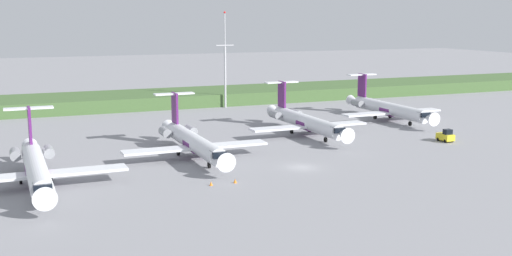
{
  "coord_description": "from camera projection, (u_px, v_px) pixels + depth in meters",
  "views": [
    {
      "loc": [
        -40.34,
        -80.21,
        21.78
      ],
      "look_at": [
        0.0,
        17.48,
        3.0
      ],
      "focal_mm": 44.12,
      "sensor_mm": 36.0,
      "label": 1
    }
  ],
  "objects": [
    {
      "name": "regional_jet_second",
      "position": [
        193.0,
        141.0,
        98.43
      ],
      "size": [
        22.81,
        31.0,
        9.0
      ],
      "color": "silver",
      "rests_on": "ground"
    },
    {
      "name": "regional_jet_third",
      "position": [
        305.0,
        121.0,
        117.27
      ],
      "size": [
        22.81,
        31.0,
        9.0
      ],
      "color": "silver",
      "rests_on": "ground"
    },
    {
      "name": "ground_plane",
      "position": [
        231.0,
        133.0,
        119.27
      ],
      "size": [
        500.0,
        500.0,
        0.0
      ],
      "primitive_type": "plane",
      "color": "gray"
    },
    {
      "name": "antenna_mast",
      "position": [
        225.0,
        68.0,
        151.0
      ],
      "size": [
        4.4,
        0.5,
        22.99
      ],
      "color": "#B2B2B7",
      "rests_on": "ground"
    },
    {
      "name": "grass_berm",
      "position": [
        172.0,
        98.0,
        158.3
      ],
      "size": [
        320.0,
        20.0,
        3.07
      ],
      "primitive_type": "cube",
      "color": "#426033",
      "rests_on": "ground"
    },
    {
      "name": "safety_cone_front_marker",
      "position": [
        211.0,
        183.0,
        82.07
      ],
      "size": [
        0.44,
        0.44,
        0.55
      ],
      "primitive_type": "cone",
      "color": "orange",
      "rests_on": "ground"
    },
    {
      "name": "safety_cone_mid_marker",
      "position": [
        235.0,
        181.0,
        83.35
      ],
      "size": [
        0.44,
        0.44,
        0.55
      ],
      "primitive_type": "cone",
      "color": "orange",
      "rests_on": "ground"
    },
    {
      "name": "baggage_tug",
      "position": [
        446.0,
        136.0,
        110.78
      ],
      "size": [
        1.72,
        3.2,
        2.3
      ],
      "color": "yellow",
      "rests_on": "ground"
    },
    {
      "name": "regional_jet_fourth",
      "position": [
        388.0,
        108.0,
        133.84
      ],
      "size": [
        22.81,
        31.0,
        9.0
      ],
      "color": "silver",
      "rests_on": "ground"
    },
    {
      "name": "regional_jet_nearest",
      "position": [
        36.0,
        167.0,
        81.58
      ],
      "size": [
        22.81,
        31.0,
        9.0
      ],
      "color": "silver",
      "rests_on": "ground"
    }
  ]
}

